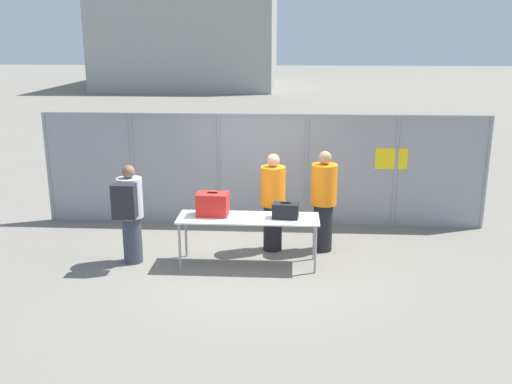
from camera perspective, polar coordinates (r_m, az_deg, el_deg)
ground_plane at (r=9.36m, az=0.04°, el=-7.05°), size 120.00×120.00×0.00m
fence_section at (r=10.87m, az=0.74°, el=2.44°), size 8.45×0.07×2.16m
inspection_table at (r=9.02m, az=-0.77°, el=-2.91°), size 2.23×0.68×0.80m
suitcase_red at (r=9.08m, az=-4.36°, el=-1.22°), size 0.50×0.35×0.39m
suitcase_black at (r=8.94m, az=2.97°, el=-1.89°), size 0.43×0.26×0.26m
traveler_hooded at (r=9.25m, az=-12.52°, el=-1.84°), size 0.40×0.62×1.62m
security_worker_near at (r=9.62m, az=1.70°, el=-0.92°), size 0.42×0.42×1.68m
security_worker_far at (r=9.66m, az=6.78°, el=-0.80°), size 0.43×0.43×1.73m
utility_trailer at (r=12.71m, az=7.19°, el=0.89°), size 4.53×1.99×0.68m
distant_hangar at (r=41.76m, az=-6.33°, el=15.52°), size 11.49×12.07×7.28m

